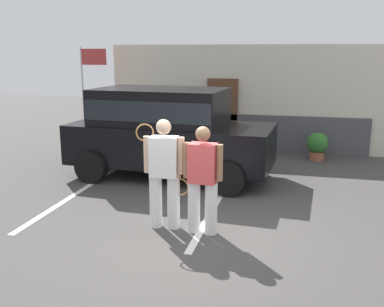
{
  "coord_description": "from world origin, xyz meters",
  "views": [
    {
      "loc": [
        1.45,
        -6.36,
        2.86
      ],
      "look_at": [
        -0.38,
        1.2,
        1.05
      ],
      "focal_mm": 41.08,
      "sensor_mm": 36.0,
      "label": 1
    }
  ],
  "objects_px": {
    "tennis_player_man": "(164,172)",
    "potted_plant_by_porch": "(317,145)",
    "parked_suv": "(167,128)",
    "tennis_player_woman": "(202,179)",
    "flag_pole": "(88,79)"
  },
  "relations": [
    {
      "from": "potted_plant_by_porch",
      "to": "flag_pole",
      "type": "bearing_deg",
      "value": -177.98
    },
    {
      "from": "tennis_player_man",
      "to": "tennis_player_woman",
      "type": "relative_size",
      "value": 1.04
    },
    {
      "from": "potted_plant_by_porch",
      "to": "flag_pole",
      "type": "height_order",
      "value": "flag_pole"
    },
    {
      "from": "flag_pole",
      "to": "tennis_player_woman",
      "type": "bearing_deg",
      "value": -49.31
    },
    {
      "from": "tennis_player_woman",
      "to": "flag_pole",
      "type": "distance_m",
      "value": 7.06
    },
    {
      "from": "tennis_player_man",
      "to": "flag_pole",
      "type": "height_order",
      "value": "flag_pole"
    },
    {
      "from": "tennis_player_man",
      "to": "potted_plant_by_porch",
      "type": "bearing_deg",
      "value": -120.12
    },
    {
      "from": "potted_plant_by_porch",
      "to": "parked_suv",
      "type": "bearing_deg",
      "value": -144.1
    },
    {
      "from": "parked_suv",
      "to": "tennis_player_woman",
      "type": "relative_size",
      "value": 2.7
    },
    {
      "from": "tennis_player_man",
      "to": "tennis_player_woman",
      "type": "height_order",
      "value": "tennis_player_man"
    },
    {
      "from": "tennis_player_man",
      "to": "potted_plant_by_porch",
      "type": "relative_size",
      "value": 2.42
    },
    {
      "from": "parked_suv",
      "to": "flag_pole",
      "type": "height_order",
      "value": "flag_pole"
    },
    {
      "from": "parked_suv",
      "to": "tennis_player_man",
      "type": "xyz_separation_m",
      "value": [
        0.84,
        -2.92,
        -0.2
      ]
    },
    {
      "from": "tennis_player_woman",
      "to": "flag_pole",
      "type": "bearing_deg",
      "value": -44.68
    },
    {
      "from": "tennis_player_man",
      "to": "tennis_player_woman",
      "type": "bearing_deg",
      "value": 169.36
    }
  ]
}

